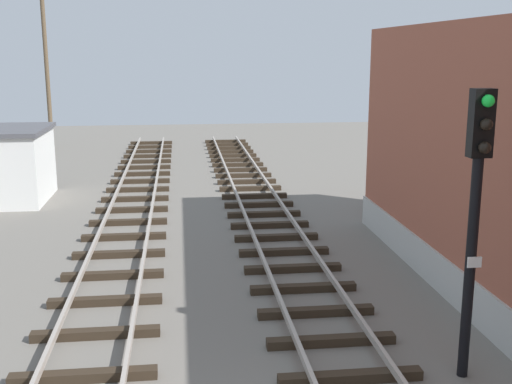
% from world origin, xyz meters
% --- Properties ---
extents(signal_mast, '(0.36, 0.40, 4.95)m').
position_xyz_m(signal_mast, '(3.42, 2.78, 3.13)').
color(signal_mast, black).
rests_on(signal_mast, ground).
extents(control_hut, '(3.00, 3.80, 2.76)m').
position_xyz_m(control_hut, '(-7.80, 17.55, 1.39)').
color(control_hut, silver).
rests_on(control_hut, ground).
extents(utility_pole_far, '(1.80, 0.24, 9.32)m').
position_xyz_m(utility_pole_far, '(-8.80, 31.16, 4.86)').
color(utility_pole_far, brown).
rests_on(utility_pole_far, ground).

